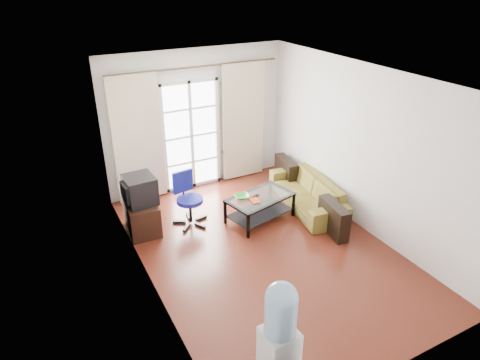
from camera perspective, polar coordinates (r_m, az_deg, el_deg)
name	(u,v)px	position (r m, az deg, el deg)	size (l,w,h in m)	color
floor	(264,249)	(6.83, 3.22, -9.14)	(5.20, 5.20, 0.00)	#592215
ceiling	(269,77)	(5.70, 3.92, 13.54)	(5.20, 5.20, 0.00)	white
wall_back	(197,120)	(8.31, -5.79, 7.94)	(3.60, 0.02, 2.70)	silver
wall_front	(407,274)	(4.46, 21.33, -11.61)	(3.60, 0.02, 2.70)	silver
wall_left	(144,200)	(5.52, -12.72, -2.56)	(0.02, 5.20, 2.70)	silver
wall_right	(362,149)	(7.17, 16.00, 3.98)	(0.02, 5.20, 2.70)	silver
french_door	(191,136)	(8.30, -6.51, 5.87)	(1.16, 0.06, 2.15)	white
curtain_rod	(196,67)	(7.96, -5.85, 14.79)	(0.04, 0.04, 3.30)	#4C3F2D
curtain_left	(138,140)	(7.91, -13.48, 5.21)	(0.90, 0.07, 2.35)	beige
curtain_right	(243,122)	(8.64, 0.44, 7.74)	(0.90, 0.07, 2.35)	beige
radiator	(236,163)	(8.91, -0.49, 2.32)	(0.64, 0.12, 0.64)	gray
sofa	(307,193)	(7.93, 8.96, -1.66)	(1.02, 1.98, 0.55)	brown
coffee_table	(260,205)	(7.41, 2.68, -3.31)	(1.25, 0.89, 0.46)	silver
bowl	(242,197)	(7.25, 0.25, -2.23)	(0.30, 0.30, 0.06)	#30854A
book	(251,202)	(7.14, 1.43, -2.89)	(0.16, 0.20, 0.02)	maroon
remote	(255,196)	(7.31, 2.06, -2.16)	(0.17, 0.05, 0.02)	black
tv_stand	(142,217)	(7.29, -12.93, -4.81)	(0.48, 0.72, 0.53)	black
crt_tv	(139,190)	(7.07, -13.36, -1.30)	(0.53, 0.52, 0.46)	black
task_chair	(189,209)	(7.37, -6.76, -3.85)	(0.72, 0.72, 0.92)	black
water_cooler	(279,346)	(4.30, 5.24, -21.15)	(0.34, 0.32, 1.53)	silver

